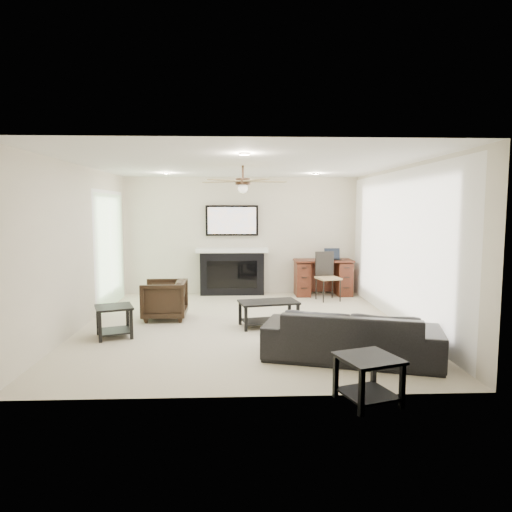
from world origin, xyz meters
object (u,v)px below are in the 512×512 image
(armchair, at_px, (164,300))
(coffee_table, at_px, (269,314))
(sofa, at_px, (351,335))
(fireplace_unit, at_px, (232,250))
(desk, at_px, (323,277))

(armchair, distance_m, coffee_table, 1.79)
(sofa, height_order, armchair, armchair)
(coffee_table, xyz_separation_m, fireplace_unit, (-0.60, 2.66, 0.75))
(sofa, bearing_deg, armchair, -23.05)
(coffee_table, bearing_deg, fireplace_unit, 91.02)
(coffee_table, bearing_deg, desk, 50.58)
(sofa, relative_size, fireplace_unit, 1.10)
(coffee_table, relative_size, fireplace_unit, 0.47)
(sofa, relative_size, desk, 1.72)
(sofa, distance_m, armchair, 3.37)
(fireplace_unit, xyz_separation_m, desk, (1.93, -0.14, -0.57))
(armchair, bearing_deg, desk, 122.13)
(fireplace_unit, bearing_deg, coffee_table, -77.39)
(fireplace_unit, bearing_deg, desk, -4.30)
(sofa, height_order, coffee_table, sofa)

